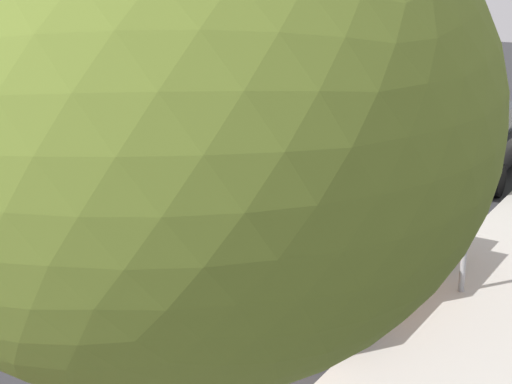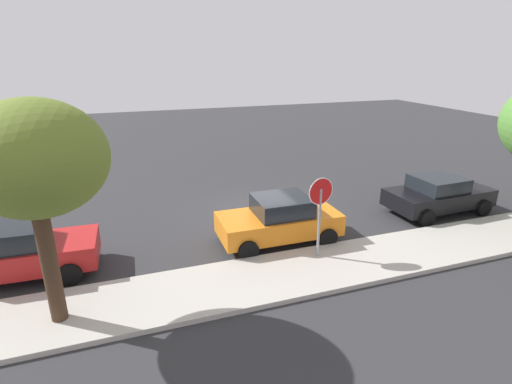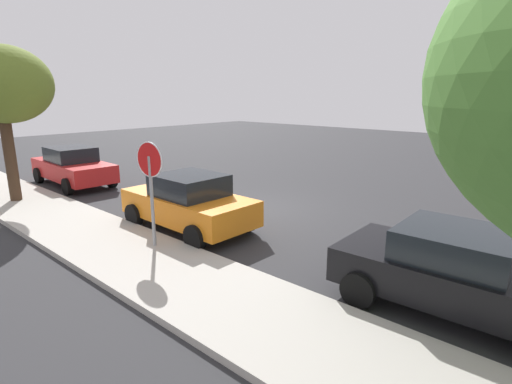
# 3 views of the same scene
# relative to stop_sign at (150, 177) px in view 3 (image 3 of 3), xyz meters

# --- Properties ---
(ground_plane) EXTENTS (60.00, 60.00, 0.00)m
(ground_plane) POSITION_rel_stop_sign_xyz_m (0.52, -4.25, -1.81)
(ground_plane) COLOR #2D2D30
(sidewalk_curb) EXTENTS (32.00, 2.39, 0.14)m
(sidewalk_curb) POSITION_rel_stop_sign_xyz_m (0.52, 0.60, -1.74)
(sidewalk_curb) COLOR #B2ADA3
(sidewalk_curb) RESTS_ON ground_plane
(stop_sign) EXTENTS (0.81, 0.12, 2.61)m
(stop_sign) POSITION_rel_stop_sign_xyz_m (0.00, 0.00, 0.00)
(stop_sign) COLOR gray
(stop_sign) RESTS_ON ground_plane
(parked_car_orange) EXTENTS (3.97, 2.03, 1.55)m
(parked_car_orange) POSITION_rel_stop_sign_xyz_m (0.61, -1.55, -1.04)
(parked_car_orange) COLOR orange
(parked_car_orange) RESTS_ON ground_plane
(parked_car_black) EXTENTS (4.13, 2.18, 1.47)m
(parked_car_black) POSITION_rel_stop_sign_xyz_m (-6.19, -1.86, -1.07)
(parked_car_black) COLOR black
(parked_car_black) RESTS_ON ground_plane
(parked_car_red) EXTENTS (4.49, 2.06, 1.55)m
(parked_car_red) POSITION_rel_stop_sign_xyz_m (8.45, -1.89, -1.04)
(parked_car_red) COLOR red
(parked_car_red) RESTS_ON ground_plane
(street_tree_near_corner) EXTENTS (2.91, 2.91, 5.17)m
(street_tree_near_corner) POSITION_rel_stop_sign_xyz_m (6.95, 0.62, 2.09)
(street_tree_near_corner) COLOR #422D1E
(street_tree_near_corner) RESTS_ON ground_plane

